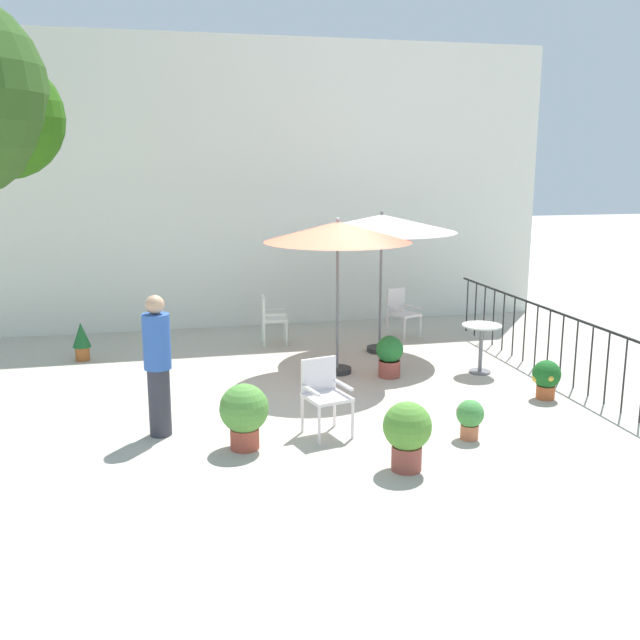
# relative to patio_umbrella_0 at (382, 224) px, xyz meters

# --- Properties ---
(ground_plane) EXTENTS (60.00, 60.00, 0.00)m
(ground_plane) POSITION_rel_patio_umbrella_0_xyz_m (-1.48, -1.68, -2.17)
(ground_plane) COLOR #B8B0A0
(villa_facade) EXTENTS (11.28, 0.30, 5.47)m
(villa_facade) POSITION_rel_patio_umbrella_0_xyz_m (-1.48, 2.67, 0.56)
(villa_facade) COLOR silver
(villa_facade) RESTS_ON ground
(terrace_railing) EXTENTS (0.03, 5.86, 1.01)m
(terrace_railing) POSITION_rel_patio_umbrella_0_xyz_m (2.09, -1.68, -1.49)
(terrace_railing) COLOR black
(terrace_railing) RESTS_ON ground
(patio_umbrella_0) EXTENTS (2.49, 2.49, 2.40)m
(patio_umbrella_0) POSITION_rel_patio_umbrella_0_xyz_m (0.00, 0.00, 0.00)
(patio_umbrella_0) COLOR #2D2D2D
(patio_umbrella_0) RESTS_ON ground
(patio_umbrella_1) EXTENTS (2.21, 2.21, 2.38)m
(patio_umbrella_1) POSITION_rel_patio_umbrella_0_xyz_m (-1.03, -1.07, -0.03)
(patio_umbrella_1) COLOR #2D2D2D
(patio_umbrella_1) RESTS_ON ground
(cafe_table_0) EXTENTS (0.60, 0.60, 0.76)m
(cafe_table_0) POSITION_rel_patio_umbrella_0_xyz_m (1.11, -1.57, -1.65)
(cafe_table_0) COLOR silver
(cafe_table_0) RESTS_ON ground
(patio_chair_0) EXTENTS (0.48, 0.53, 0.87)m
(patio_chair_0) POSITION_rel_patio_umbrella_0_xyz_m (-1.73, 0.97, -1.66)
(patio_chair_0) COLOR white
(patio_chair_0) RESTS_ON ground
(patio_chair_1) EXTENTS (0.58, 0.58, 0.90)m
(patio_chair_1) POSITION_rel_patio_umbrella_0_xyz_m (-1.82, -3.50, -1.64)
(patio_chair_1) COLOR white
(patio_chair_1) RESTS_ON ground
(patio_chair_2) EXTENTS (0.61, 0.63, 0.89)m
(patio_chair_2) POSITION_rel_patio_umbrella_0_xyz_m (0.73, 0.99, -1.67)
(patio_chair_2) COLOR silver
(patio_chair_2) RESTS_ON ground
(potted_plant_0) EXTENTS (0.41, 0.41, 0.63)m
(potted_plant_0) POSITION_rel_patio_umbrella_0_xyz_m (-0.32, -1.46, -1.83)
(potted_plant_0) COLOR #9E473C
(potted_plant_0) RESTS_ON ground
(potted_plant_1) EXTENTS (0.56, 0.56, 0.76)m
(potted_plant_1) POSITION_rel_patio_umbrella_0_xyz_m (-2.81, -3.75, -1.74)
(potted_plant_1) COLOR #A84937
(potted_plant_1) RESTS_ON ground
(potted_plant_2) EXTENTS (0.39, 0.39, 0.54)m
(potted_plant_2) POSITION_rel_patio_umbrella_0_xyz_m (1.44, -2.94, -1.87)
(potted_plant_2) COLOR #B7582E
(potted_plant_2) RESTS_ON ground
(potted_plant_3) EXTENTS (0.29, 0.29, 0.63)m
(potted_plant_3) POSITION_rel_patio_umbrella_0_xyz_m (-4.91, 0.57, -1.82)
(potted_plant_3) COLOR #A25829
(potted_plant_3) RESTS_ON ground
(potted_plant_4) EXTENTS (0.32, 0.32, 0.47)m
(potted_plant_4) POSITION_rel_patio_umbrella_0_xyz_m (-0.20, -4.07, -1.90)
(potted_plant_4) COLOR #C36E49
(potted_plant_4) RESTS_ON ground
(potted_plant_5) EXTENTS (0.52, 0.52, 0.74)m
(potted_plant_5) POSITION_rel_patio_umbrella_0_xyz_m (-1.22, -4.72, -1.75)
(potted_plant_5) COLOR #95483C
(potted_plant_5) RESTS_ON ground
(standing_person) EXTENTS (0.43, 0.43, 1.69)m
(standing_person) POSITION_rel_patio_umbrella_0_xyz_m (-3.73, -3.10, -1.30)
(standing_person) COLOR #33333D
(standing_person) RESTS_ON ground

